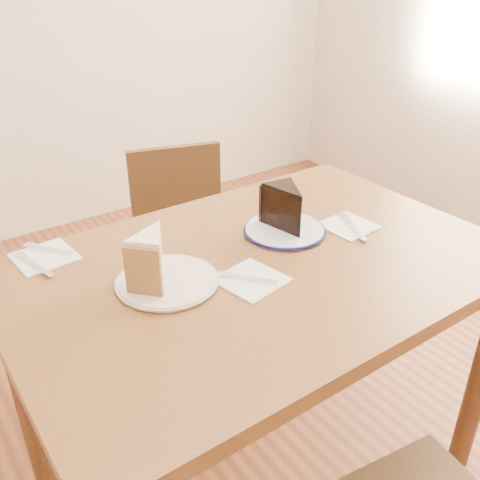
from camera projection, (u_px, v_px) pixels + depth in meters
name	position (u px, v px, depth m)	size (l,w,h in m)	color
ground	(256.00, 469.00, 1.65)	(4.00, 4.00, 0.00)	#532816
table	(259.00, 295.00, 1.34)	(1.20, 0.80, 0.75)	#4E2C15
chair_far	(187.00, 250.00, 1.96)	(0.49, 0.49, 0.80)	#331D0F
plate_cream	(167.00, 281.00, 1.21)	(0.22, 0.22, 0.01)	silver
plate_navy	(285.00, 230.00, 1.43)	(0.21, 0.21, 0.01)	white
carrot_cake	(153.00, 258.00, 1.18)	(0.08, 0.11, 0.11)	beige
chocolate_cake	(288.00, 211.00, 1.40)	(0.09, 0.13, 0.10)	black
napkin_cream	(251.00, 280.00, 1.22)	(0.14, 0.14, 0.00)	white
napkin_navy	(348.00, 226.00, 1.46)	(0.13, 0.13, 0.00)	white
napkin_spare	(45.00, 257.00, 1.31)	(0.14, 0.14, 0.00)	white
fork_cream	(247.00, 278.00, 1.22)	(0.01, 0.14, 0.00)	silver
knife_navy	(353.00, 226.00, 1.45)	(0.02, 0.17, 0.00)	silver
fork_spare	(49.00, 249.00, 1.34)	(0.01, 0.14, 0.00)	silver
knife_spare	(35.00, 265.00, 1.27)	(0.01, 0.16, 0.00)	silver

